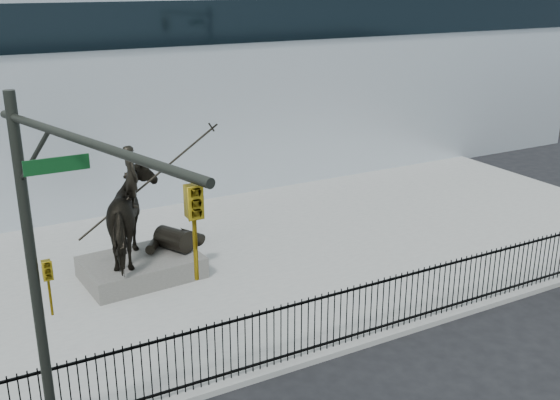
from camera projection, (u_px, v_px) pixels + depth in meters
ground at (377, 374)px, 14.94m from camera, size 120.00×120.00×0.00m
plaza at (243, 261)px, 20.72m from camera, size 30.00×12.00×0.15m
building at (118, 71)px, 30.07m from camera, size 44.00×14.00×9.00m
picket_fence at (347, 315)px, 15.69m from camera, size 22.10×0.10×1.50m
statue_plinth at (142, 267)px, 19.33m from camera, size 3.45×2.49×0.62m
equestrian_statue at (140, 216)px, 18.85m from camera, size 4.23×2.76×3.59m
traffic_signal_left at (59, 290)px, 10.04m from camera, size 1.52×4.84×7.00m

